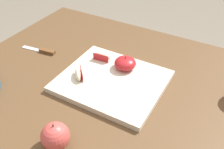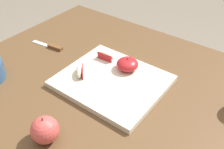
{
  "view_description": "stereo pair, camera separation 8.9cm",
  "coord_description": "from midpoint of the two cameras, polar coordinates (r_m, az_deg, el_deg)",
  "views": [
    {
      "loc": [
        0.27,
        -0.62,
        1.37
      ],
      "look_at": [
        -0.08,
        -0.01,
        0.82
      ],
      "focal_mm": 40.95,
      "sensor_mm": 36.0,
      "label": 1
    },
    {
      "loc": [
        0.34,
        -0.57,
        1.37
      ],
      "look_at": [
        -0.08,
        -0.01,
        0.82
      ],
      "focal_mm": 40.95,
      "sensor_mm": 36.0,
      "label": 2
    }
  ],
  "objects": [
    {
      "name": "cutting_board",
      "position": [
        0.91,
        2.8,
        -1.61
      ],
      "size": [
        0.36,
        0.31,
        0.02
      ],
      "color": "beige",
      "rests_on": "dining_table"
    },
    {
      "name": "paring_knife",
      "position": [
        1.13,
        -10.92,
        6.07
      ],
      "size": [
        0.16,
        0.04,
        0.01
      ],
      "color": "silver",
      "rests_on": "dining_table"
    },
    {
      "name": "apple_wedge_near_knife",
      "position": [
        0.91,
        -4.52,
        0.61
      ],
      "size": [
        0.06,
        0.07,
        0.03
      ],
      "color": "beige",
      "rests_on": "cutting_board"
    },
    {
      "name": "apple_half_skin_up",
      "position": [
        0.94,
        6.17,
        2.2
      ],
      "size": [
        0.08,
        0.08,
        0.05
      ],
      "color": "#B21E23",
      "rests_on": "cutting_board"
    },
    {
      "name": "whole_apple_pink_lady",
      "position": [
        0.73,
        -11.35,
        -12.2
      ],
      "size": [
        0.08,
        0.08,
        0.09
      ],
      "color": "#D14C47",
      "rests_on": "dining_table"
    },
    {
      "name": "dining_table",
      "position": [
        0.97,
        6.76,
        -8.41
      ],
      "size": [
        1.3,
        0.86,
        0.78
      ],
      "color": "brown",
      "rests_on": "ground_plane"
    },
    {
      "name": "apple_wedge_left",
      "position": [
        0.99,
        1.23,
        4.12
      ],
      "size": [
        0.07,
        0.03,
        0.03
      ],
      "color": "beige",
      "rests_on": "cutting_board"
    }
  ]
}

